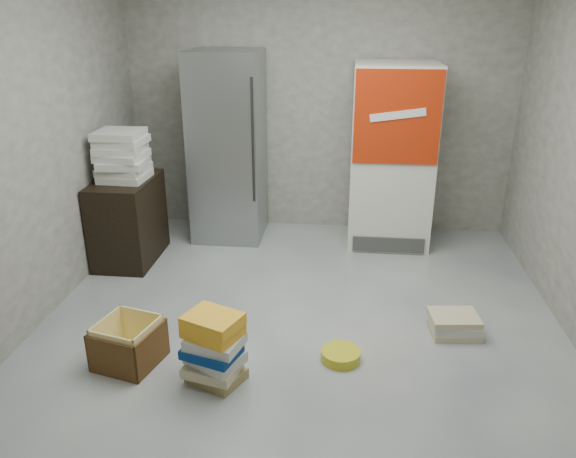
{
  "coord_description": "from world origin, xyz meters",
  "views": [
    {
      "loc": [
        0.31,
        -3.38,
        2.3
      ],
      "look_at": [
        -0.13,
        0.7,
        0.65
      ],
      "focal_mm": 35.0,
      "sensor_mm": 36.0,
      "label": 1
    }
  ],
  "objects_px": {
    "phonebook_stack_main": "(214,349)",
    "steel_fridge": "(228,147)",
    "cardboard_box": "(129,346)",
    "coke_cooler": "(392,156)",
    "wood_shelf": "(129,220)"
  },
  "relations": [
    {
      "from": "phonebook_stack_main",
      "to": "steel_fridge",
      "type": "bearing_deg",
      "value": 119.54
    },
    {
      "from": "phonebook_stack_main",
      "to": "coke_cooler",
      "type": "bearing_deg",
      "value": 84.14
    },
    {
      "from": "steel_fridge",
      "to": "wood_shelf",
      "type": "distance_m",
      "value": 1.23
    },
    {
      "from": "coke_cooler",
      "to": "wood_shelf",
      "type": "relative_size",
      "value": 2.25
    },
    {
      "from": "wood_shelf",
      "to": "phonebook_stack_main",
      "type": "bearing_deg",
      "value": -55.37
    },
    {
      "from": "phonebook_stack_main",
      "to": "cardboard_box",
      "type": "height_order",
      "value": "phonebook_stack_main"
    },
    {
      "from": "coke_cooler",
      "to": "wood_shelf",
      "type": "distance_m",
      "value": 2.63
    },
    {
      "from": "coke_cooler",
      "to": "phonebook_stack_main",
      "type": "height_order",
      "value": "coke_cooler"
    },
    {
      "from": "coke_cooler",
      "to": "phonebook_stack_main",
      "type": "bearing_deg",
      "value": -116.17
    },
    {
      "from": "wood_shelf",
      "to": "cardboard_box",
      "type": "xyz_separation_m",
      "value": [
        0.61,
        -1.66,
        -0.27
      ]
    },
    {
      "from": "wood_shelf",
      "to": "cardboard_box",
      "type": "height_order",
      "value": "wood_shelf"
    },
    {
      "from": "steel_fridge",
      "to": "wood_shelf",
      "type": "height_order",
      "value": "steel_fridge"
    },
    {
      "from": "steel_fridge",
      "to": "cardboard_box",
      "type": "height_order",
      "value": "steel_fridge"
    },
    {
      "from": "steel_fridge",
      "to": "cardboard_box",
      "type": "distance_m",
      "value": 2.53
    },
    {
      "from": "steel_fridge",
      "to": "wood_shelf",
      "type": "relative_size",
      "value": 2.37
    }
  ]
}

